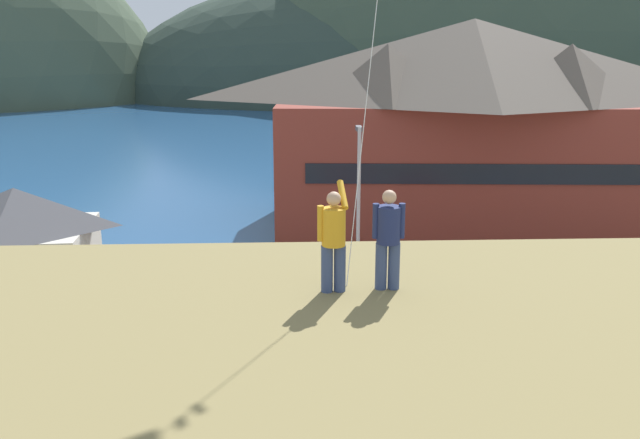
{
  "coord_description": "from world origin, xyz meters",
  "views": [
    {
      "loc": [
        -2.01,
        -18.7,
        11.34
      ],
      "look_at": [
        -0.86,
        9.0,
        3.92
      ],
      "focal_mm": 38.51,
      "sensor_mm": 36.0,
      "label": 1
    }
  ],
  "objects_px": {
    "moored_boat_outer_mooring": "(385,173)",
    "parking_light_pole": "(358,200)",
    "person_companion": "(388,237)",
    "wharf_dock": "(341,176)",
    "parked_car_lone_by_shed": "(288,306)",
    "moored_boat_inner_slip": "(299,173)",
    "person_kite_flyer": "(333,238)",
    "storage_shed_near_lot": "(20,251)",
    "parked_car_corner_spot": "(362,367)",
    "moored_boat_wharfside": "(301,173)",
    "parked_car_front_row_silver": "(94,388)",
    "parked_car_mid_row_far": "(148,306)",
    "parked_car_mid_row_center": "(483,309)",
    "parked_car_front_row_end": "(637,293)",
    "harbor_lodge": "(470,119)"
  },
  "relations": [
    {
      "from": "parking_light_pole",
      "to": "person_companion",
      "type": "height_order",
      "value": "person_companion"
    },
    {
      "from": "harbor_lodge",
      "to": "moored_boat_wharfside",
      "type": "distance_m",
      "value": 17.8
    },
    {
      "from": "harbor_lodge",
      "to": "parked_car_corner_spot",
      "type": "relative_size",
      "value": 5.7
    },
    {
      "from": "storage_shed_near_lot",
      "to": "moored_boat_inner_slip",
      "type": "distance_m",
      "value": 29.34
    },
    {
      "from": "parked_car_lone_by_shed",
      "to": "parking_light_pole",
      "type": "distance_m",
      "value": 6.07
    },
    {
      "from": "moored_boat_outer_mooring",
      "to": "person_companion",
      "type": "height_order",
      "value": "person_companion"
    },
    {
      "from": "wharf_dock",
      "to": "parked_car_mid_row_center",
      "type": "xyz_separation_m",
      "value": [
        3.42,
        -30.12,
        0.71
      ]
    },
    {
      "from": "moored_boat_wharfside",
      "to": "parked_car_corner_spot",
      "type": "distance_m",
      "value": 34.35
    },
    {
      "from": "harbor_lodge",
      "to": "parked_car_mid_row_center",
      "type": "distance_m",
      "value": 17.32
    },
    {
      "from": "parked_car_front_row_silver",
      "to": "parked_car_mid_row_far",
      "type": "relative_size",
      "value": 0.99
    },
    {
      "from": "storage_shed_near_lot",
      "to": "parked_car_corner_spot",
      "type": "distance_m",
      "value": 15.22
    },
    {
      "from": "parking_light_pole",
      "to": "parked_car_corner_spot",
      "type": "bearing_deg",
      "value": -94.51
    },
    {
      "from": "moored_boat_inner_slip",
      "to": "person_kite_flyer",
      "type": "bearing_deg",
      "value": -89.82
    },
    {
      "from": "wharf_dock",
      "to": "person_kite_flyer",
      "type": "xyz_separation_m",
      "value": [
        -3.27,
        -43.76,
        7.73
      ]
    },
    {
      "from": "wharf_dock",
      "to": "parking_light_pole",
      "type": "distance_m",
      "value": 25.83
    },
    {
      "from": "parked_car_mid_row_center",
      "to": "person_kite_flyer",
      "type": "relative_size",
      "value": 2.28
    },
    {
      "from": "moored_boat_inner_slip",
      "to": "parked_car_front_row_silver",
      "type": "bearing_deg",
      "value": -100.68
    },
    {
      "from": "moored_boat_outer_mooring",
      "to": "parking_light_pole",
      "type": "relative_size",
      "value": 1.01
    },
    {
      "from": "parked_car_front_row_silver",
      "to": "parked_car_lone_by_shed",
      "type": "distance_m",
      "value": 8.58
    },
    {
      "from": "storage_shed_near_lot",
      "to": "person_companion",
      "type": "bearing_deg",
      "value": -51.65
    },
    {
      "from": "parking_light_pole",
      "to": "parked_car_mid_row_far",
      "type": "bearing_deg",
      "value": -156.49
    },
    {
      "from": "wharf_dock",
      "to": "moored_boat_inner_slip",
      "type": "relative_size",
      "value": 2.28
    },
    {
      "from": "parked_car_corner_spot",
      "to": "person_kite_flyer",
      "type": "bearing_deg",
      "value": -99.45
    },
    {
      "from": "moored_boat_wharfside",
      "to": "parked_car_mid_row_far",
      "type": "height_order",
      "value": "moored_boat_wharfside"
    },
    {
      "from": "storage_shed_near_lot",
      "to": "person_kite_flyer",
      "type": "relative_size",
      "value": 3.34
    },
    {
      "from": "person_kite_flyer",
      "to": "moored_boat_outer_mooring",
      "type": "bearing_deg",
      "value": 81.0
    },
    {
      "from": "moored_boat_outer_mooring",
      "to": "parked_car_lone_by_shed",
      "type": "xyz_separation_m",
      "value": [
        -7.7,
        -28.54,
        0.34
      ]
    },
    {
      "from": "person_companion",
      "to": "parking_light_pole",
      "type": "bearing_deg",
      "value": 85.94
    },
    {
      "from": "moored_boat_wharfside",
      "to": "parked_car_lone_by_shed",
      "type": "bearing_deg",
      "value": -91.89
    },
    {
      "from": "parked_car_mid_row_center",
      "to": "parked_car_lone_by_shed",
      "type": "relative_size",
      "value": 0.99
    },
    {
      "from": "harbor_lodge",
      "to": "moored_boat_wharfside",
      "type": "height_order",
      "value": "harbor_lodge"
    },
    {
      "from": "wharf_dock",
      "to": "parked_car_front_row_silver",
      "type": "distance_m",
      "value": 37.16
    },
    {
      "from": "storage_shed_near_lot",
      "to": "person_companion",
      "type": "xyz_separation_m",
      "value": [
        12.73,
        -16.09,
        5.21
      ]
    },
    {
      "from": "person_kite_flyer",
      "to": "wharf_dock",
      "type": "bearing_deg",
      "value": 85.73
    },
    {
      "from": "moored_boat_outer_mooring",
      "to": "parked_car_mid_row_far",
      "type": "xyz_separation_m",
      "value": [
        -13.19,
        -28.3,
        0.34
      ]
    },
    {
      "from": "parked_car_front_row_end",
      "to": "wharf_dock",
      "type": "bearing_deg",
      "value": 109.73
    },
    {
      "from": "parked_car_corner_spot",
      "to": "parked_car_front_row_end",
      "type": "relative_size",
      "value": 1.0
    },
    {
      "from": "parked_car_corner_spot",
      "to": "moored_boat_outer_mooring",
      "type": "bearing_deg",
      "value": 81.11
    },
    {
      "from": "parked_car_front_row_silver",
      "to": "person_kite_flyer",
      "type": "xyz_separation_m",
      "value": [
        6.74,
        -7.99,
        7.02
      ]
    },
    {
      "from": "moored_boat_outer_mooring",
      "to": "parked_car_lone_by_shed",
      "type": "height_order",
      "value": "moored_boat_outer_mooring"
    },
    {
      "from": "wharf_dock",
      "to": "parked_car_front_row_end",
      "type": "xyz_separation_m",
      "value": [
        10.28,
        -28.66,
        0.71
      ]
    },
    {
      "from": "moored_boat_outer_mooring",
      "to": "parked_car_front_row_silver",
      "type": "relative_size",
      "value": 1.76
    },
    {
      "from": "parked_car_front_row_silver",
      "to": "parked_car_front_row_end",
      "type": "relative_size",
      "value": 0.99
    },
    {
      "from": "parked_car_lone_by_shed",
      "to": "parked_car_mid_row_far",
      "type": "height_order",
      "value": "same"
    },
    {
      "from": "moored_boat_inner_slip",
      "to": "parked_car_front_row_end",
      "type": "height_order",
      "value": "moored_boat_inner_slip"
    },
    {
      "from": "moored_boat_wharfside",
      "to": "parked_car_lone_by_shed",
      "type": "height_order",
      "value": "moored_boat_wharfside"
    },
    {
      "from": "storage_shed_near_lot",
      "to": "parked_car_front_row_end",
      "type": "bearing_deg",
      "value": -2.41
    },
    {
      "from": "storage_shed_near_lot",
      "to": "parked_car_lone_by_shed",
      "type": "height_order",
      "value": "storage_shed_near_lot"
    },
    {
      "from": "parked_car_lone_by_shed",
      "to": "parking_light_pole",
      "type": "bearing_deg",
      "value": 51.85
    },
    {
      "from": "moored_boat_inner_slip",
      "to": "parked_car_mid_row_center",
      "type": "height_order",
      "value": "moored_boat_inner_slip"
    }
  ]
}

